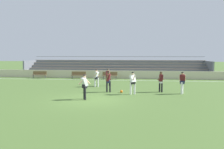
{
  "coord_description": "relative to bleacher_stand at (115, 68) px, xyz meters",
  "views": [
    {
      "loc": [
        3.31,
        -14.55,
        3.02
      ],
      "look_at": [
        0.93,
        4.6,
        1.29
      ],
      "focal_mm": 36.13,
      "sensor_mm": 36.0,
      "label": 1
    }
  ],
  "objects": [
    {
      "name": "ground_plane",
      "position": [
        0.08,
        -16.35,
        -1.16
      ],
      "size": [
        160.0,
        160.0,
        0.0
      ],
      "primitive_type": "plane",
      "color": "#4C6B30"
    },
    {
      "name": "field_line_sideline",
      "position": [
        0.08,
        -4.85,
        -1.16
      ],
      "size": [
        44.0,
        0.12,
        0.01
      ],
      "primitive_type": "cube",
      "color": "white",
      "rests_on": "ground"
    },
    {
      "name": "sideline_wall",
      "position": [
        0.08,
        -2.96,
        -0.66
      ],
      "size": [
        48.0,
        0.16,
        0.99
      ],
      "primitive_type": "cube",
      "color": "beige",
      "rests_on": "ground"
    },
    {
      "name": "bleacher_stand",
      "position": [
        0.0,
        0.0,
        0.0
      ],
      "size": [
        24.9,
        4.23,
        2.71
      ],
      "color": "#897051",
      "rests_on": "ground"
    },
    {
      "name": "bench_near_bin",
      "position": [
        -9.12,
        -4.08,
        -0.61
      ],
      "size": [
        1.8,
        0.4,
        0.9
      ],
      "color": "brown",
      "rests_on": "ground"
    },
    {
      "name": "bench_far_right",
      "position": [
        -0.21,
        -4.08,
        -0.61
      ],
      "size": [
        1.8,
        0.4,
        0.9
      ],
      "color": "brown",
      "rests_on": "ground"
    },
    {
      "name": "bench_centre_sideline",
      "position": [
        -4.08,
        -4.08,
        -0.61
      ],
      "size": [
        1.8,
        0.4,
        0.9
      ],
      "color": "brown",
      "rests_on": "ground"
    },
    {
      "name": "player_white_challenging",
      "position": [
        2.86,
        -14.0,
        -0.14
      ],
      "size": [
        0.54,
        0.64,
        1.71
      ],
      "color": "white",
      "rests_on": "ground"
    },
    {
      "name": "player_dark_dropping_back",
      "position": [
        0.9,
        -13.2,
        -0.17
      ],
      "size": [
        0.41,
        0.47,
        1.67
      ],
      "color": "black",
      "rests_on": "ground"
    },
    {
      "name": "player_white_wide_left",
      "position": [
        -0.27,
        -16.32,
        -0.15
      ],
      "size": [
        0.75,
        0.54,
        1.69
      ],
      "color": "black",
      "rests_on": "ground"
    },
    {
      "name": "player_dark_pressing_high",
      "position": [
        0.38,
        -9.7,
        -0.18
      ],
      "size": [
        0.5,
        0.66,
        1.65
      ],
      "color": "black",
      "rests_on": "ground"
    },
    {
      "name": "player_dark_wide_right",
      "position": [
        5.06,
        -12.69,
        -0.18
      ],
      "size": [
        0.61,
        0.48,
        1.65
      ],
      "color": "black",
      "rests_on": "ground"
    },
    {
      "name": "player_white_deep_cover",
      "position": [
        -0.63,
        -10.35,
        -0.2
      ],
      "size": [
        0.49,
        0.58,
        1.63
      ],
      "color": "white",
      "rests_on": "ground"
    },
    {
      "name": "player_dark_on_ball",
      "position": [
        6.61,
        -13.33,
        -0.14
      ],
      "size": [
        0.51,
        0.4,
        1.7
      ],
      "color": "white",
      "rests_on": "ground"
    },
    {
      "name": "soccer_ball",
      "position": [
        1.97,
        -13.43,
        -1.05
      ],
      "size": [
        0.22,
        0.22,
        0.22
      ],
      "primitive_type": "sphere",
      "color": "orange",
      "rests_on": "ground"
    }
  ]
}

